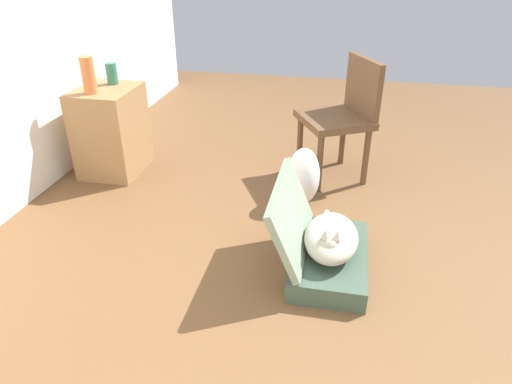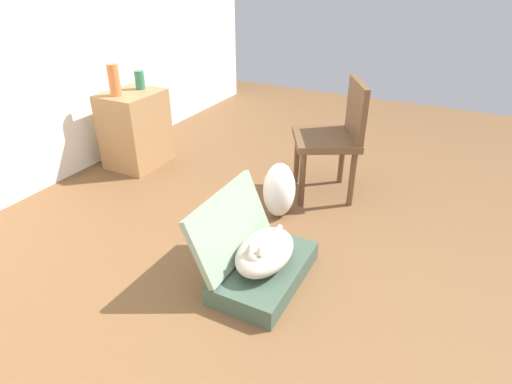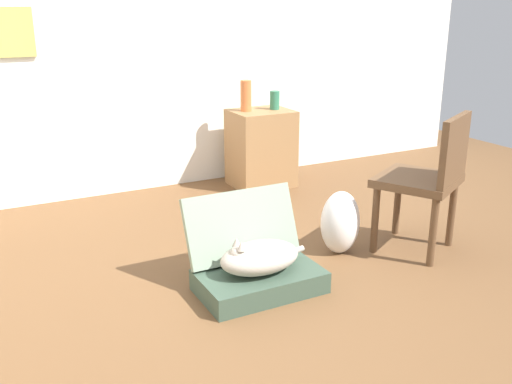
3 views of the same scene
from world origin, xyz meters
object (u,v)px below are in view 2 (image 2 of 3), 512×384
Objects in this scene: suitcase_base at (265,272)px; vase_tall at (114,80)px; plastic_bag_white at (279,190)px; vase_short at (140,80)px; side_table at (136,129)px; chair at (335,134)px; cat at (264,252)px.

suitcase_base is 2.63× the size of vase_tall.
vase_short reaches higher than plastic_bag_white.
vase_tall reaches higher than side_table.
suitcase_base is 1.02× the size of side_table.
chair reaches higher than vase_short.
vase_short is (0.24, -0.04, -0.05)m from vase_tall.
suitcase_base is 1.26× the size of cat.
vase_tall reaches higher than cat.
side_table is 0.41m from vase_short.
suitcase_base is at bearing -118.24° from side_table.
vase_tall is 0.25m from vase_short.
vase_tall reaches higher than vase_short.
chair is at bearing 0.11° from cat.
chair is (0.12, -1.68, -0.23)m from vase_short.
vase_tall is 0.29× the size of chair.
vase_tall is 1.78m from chair.
plastic_bag_white is 1.59× the size of vase_tall.
cat is (-0.01, 0.00, 0.14)m from suitcase_base.
vase_tall reaches higher than plastic_bag_white.
plastic_bag_white is (0.68, 0.22, 0.14)m from suitcase_base.
vase_tall is at bearing -106.27° from chair.
side_table is 4.21× the size of vase_short.
plastic_bag_white is 0.62× the size of side_table.
side_table is 1.71m from chair.
plastic_bag_white is at bearing -53.28° from chair.
plastic_bag_white is at bearing 18.26° from suitcase_base.
suitcase_base is at bearing -114.50° from vase_tall.
side_table reaches higher than plastic_bag_white.
vase_short is at bearing -9.25° from vase_tall.
cat is 0.72m from plastic_bag_white.
suitcase_base is at bearing -161.74° from plastic_bag_white.
plastic_bag_white is at bearing -98.92° from side_table.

